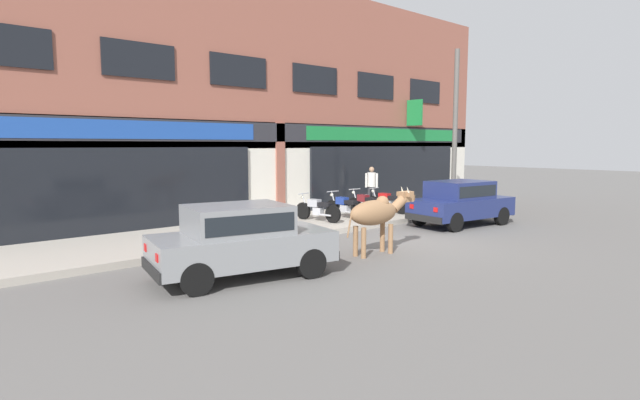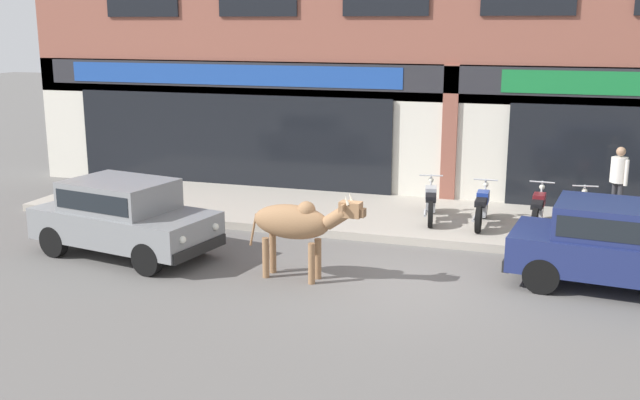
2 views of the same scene
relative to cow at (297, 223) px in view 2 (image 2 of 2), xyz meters
The scene contains 11 objects.
ground_plane 2.01m from the cow, 11.94° to the left, with size 90.00×90.00×0.00m, color #605E5B.
sidewalk 4.79m from the cow, 68.83° to the left, with size 19.00×3.65×0.17m, color #A8A093.
shop_building 7.31m from the cow, 75.25° to the left, with size 23.00×1.40×8.34m.
cow is the anchor object (origin of this frame).
car_0 5.38m from the cow, 12.28° to the left, with size 3.73×1.97×1.46m.
car_1 3.63m from the cow, behind, with size 3.80×2.22×1.46m.
motorcycle_0 4.43m from the cow, 68.19° to the left, with size 0.56×1.80×0.88m.
motorcycle_1 4.85m from the cow, 55.37° to the left, with size 0.52×1.81×0.88m.
motorcycle_2 5.66m from the cow, 46.56° to the left, with size 0.52×1.81×0.88m.
motorcycle_3 6.28m from the cow, 39.08° to the left, with size 0.52×1.81×0.88m.
pedestrian 7.66m from the cow, 44.22° to the left, with size 0.35×0.41×1.60m.
Camera 2 is at (2.45, -12.04, 4.35)m, focal length 42.00 mm.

